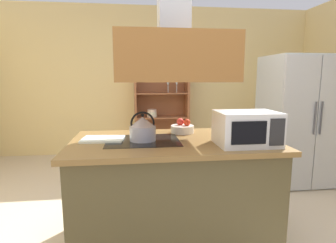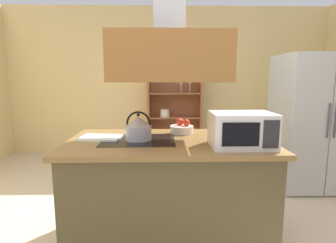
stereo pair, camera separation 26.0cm
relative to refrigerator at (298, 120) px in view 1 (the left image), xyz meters
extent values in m
plane|color=beige|center=(-1.82, -1.20, -0.85)|extent=(7.80, 7.80, 0.00)
cube|color=#E5C984|center=(-1.82, 1.80, 0.50)|extent=(6.00, 0.12, 2.70)
cube|color=brown|center=(-1.88, -1.16, -0.42)|extent=(1.61, 0.89, 0.86)
cube|color=olive|center=(-1.88, -1.16, 0.03)|extent=(1.69, 0.97, 0.04)
cube|color=black|center=(-2.13, -1.16, 0.05)|extent=(0.60, 0.48, 0.00)
cube|color=#98612E|center=(-1.88, -1.16, 0.71)|extent=(0.90, 0.70, 0.36)
cube|color=#B2BCBD|center=(0.00, 0.01, 0.00)|extent=(0.90, 0.72, 1.70)
cube|color=#B8BABD|center=(-0.22, -0.36, 0.00)|extent=(0.44, 0.03, 1.66)
cube|color=#B9BCBE|center=(0.23, -0.36, 0.00)|extent=(0.44, 0.03, 1.66)
cylinder|color=#4C4C51|center=(-0.04, -0.39, 0.09)|extent=(0.02, 0.02, 0.40)
cylinder|color=#4C4C51|center=(0.04, -0.39, 0.09)|extent=(0.02, 0.02, 0.40)
cube|color=#975835|center=(-2.18, 1.54, 0.03)|extent=(0.04, 0.40, 1.75)
cube|color=#975835|center=(-1.23, 1.54, 0.03)|extent=(0.04, 0.40, 1.75)
cube|color=#975835|center=(-1.71, 1.54, 0.89)|extent=(0.98, 0.40, 0.03)
cube|color=#975835|center=(-1.71, 1.54, -0.81)|extent=(0.98, 0.40, 0.08)
cube|color=#975835|center=(-1.71, 1.73, 0.03)|extent=(0.98, 0.02, 1.75)
cube|color=#975835|center=(-1.71, 1.54, -0.15)|extent=(0.90, 0.36, 0.02)
cube|color=#975835|center=(-1.71, 1.54, 0.29)|extent=(0.90, 0.36, 0.02)
cylinder|color=beige|center=(-1.88, 1.49, -0.11)|extent=(0.18, 0.18, 0.05)
cylinder|color=beige|center=(-1.88, 1.49, -0.07)|extent=(0.17, 0.17, 0.05)
cylinder|color=beige|center=(-1.88, 1.49, -0.02)|extent=(0.16, 0.16, 0.05)
cylinder|color=silver|center=(-1.59, 1.50, 0.36)|extent=(0.01, 0.01, 0.12)
cone|color=silver|center=(-1.59, 1.50, 0.46)|extent=(0.07, 0.07, 0.08)
cylinder|color=silver|center=(-1.43, 1.50, 0.36)|extent=(0.01, 0.01, 0.12)
cone|color=silver|center=(-1.43, 1.50, 0.46)|extent=(0.07, 0.07, 0.08)
cylinder|color=#AFB0C5|center=(-2.13, -1.16, 0.11)|extent=(0.22, 0.22, 0.12)
cone|color=#BEB7C0|center=(-2.13, -1.16, 0.21)|extent=(0.21, 0.21, 0.08)
sphere|color=black|center=(-2.13, -1.16, 0.26)|extent=(0.03, 0.03, 0.03)
torus|color=black|center=(-2.13, -1.16, 0.19)|extent=(0.20, 0.02, 0.20)
cube|color=white|center=(-2.46, -1.10, 0.06)|extent=(0.36, 0.27, 0.02)
cube|color=silver|center=(-1.34, -1.40, 0.18)|extent=(0.46, 0.34, 0.26)
cube|color=black|center=(-1.39, -1.57, 0.18)|extent=(0.26, 0.01, 0.17)
cube|color=#262628|center=(-1.18, -1.57, 0.18)|extent=(0.11, 0.01, 0.20)
cylinder|color=silver|center=(-1.75, -0.88, 0.08)|extent=(0.22, 0.22, 0.07)
sphere|color=red|center=(-1.71, -0.89, 0.15)|extent=(0.06, 0.06, 0.06)
sphere|color=red|center=(-1.76, -0.84, 0.15)|extent=(0.07, 0.07, 0.07)
camera|label=1|loc=(-2.19, -3.36, 0.56)|focal=28.98mm
camera|label=2|loc=(-1.94, -3.38, 0.56)|focal=28.98mm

